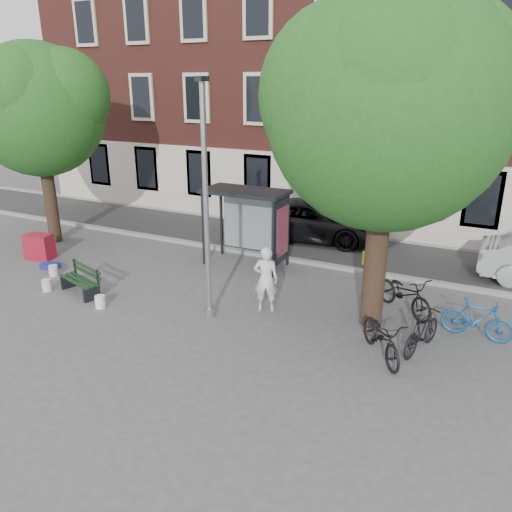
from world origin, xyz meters
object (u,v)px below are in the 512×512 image
Objects in this scene: bench at (81,281)px; bike_b at (477,319)px; bike_d at (422,331)px; notice_sign at (367,269)px; bike_a at (404,293)px; painter at (266,279)px; red_stand at (39,247)px; car_dark at (312,220)px; bus_shelter at (257,211)px; bike_c at (382,337)px; lamppost at (206,216)px.

bike_b reaches higher than bench.
bike_d is 1.01× the size of notice_sign.
painter is at bearing 152.86° from bike_a.
bike_a is 2.32× the size of red_stand.
painter is 2.75m from notice_sign.
bench is at bearing 106.61° from bike_b.
red_stand is at bearing 123.33° from car_dark.
notice_sign is (4.23, -1.82, -0.73)m from bus_shelter.
bike_b is (10.71, 2.29, 0.13)m from bench.
bike_b is 2.71m from bike_c.
bus_shelter is 7.08m from bike_d.
notice_sign is at bearing -26.75° from bike_d.
car_dark reaches higher than bench.
car_dark is at bearing 90.18° from lamppost.
bike_b is at bearing -115.00° from bike_d.
bike_c is 1.04m from bike_d.
bike_b is 8.83m from car_dark.
painter is 1.09× the size of bench.
bus_shelter is 3.17× the size of red_stand.
bike_d is 13.23m from red_stand.
bike_d is 1.90× the size of red_stand.
notice_sign is at bearing -172.21° from painter.
lamppost is 5.15m from bike_c.
lamppost is 3.59× the size of notice_sign.
painter is at bearing 31.99° from bench.
lamppost is at bearing -159.55° from notice_sign.
bike_a is at bearing -16.21° from bus_shelter.
bus_shelter reaches higher than bike_b.
bike_b is at bearing -72.51° from bike_a.
car_dark is (0.58, 3.72, -1.15)m from bus_shelter.
red_stand is (-3.61, 1.64, 0.07)m from bench.
bus_shelter is at bearing 21.72° from red_stand.
car_dark reaches higher than bike_d.
lamppost reaches higher than bike_a.
notice_sign is (-2.88, 0.41, 0.69)m from bike_b.
bike_c is 2.65m from notice_sign.
painter is 4.23m from bike_d.
red_stand is 11.51m from notice_sign.
car_dark is at bearing 81.09° from bus_shelter.
lamppost is at bearing 173.28° from car_dark.
bench is 10.95m from bike_b.
car_dark is at bearing 52.21° from bike_b.
notice_sign is at bearing 76.44° from bike_c.
bike_d is (4.20, -0.37, -0.41)m from painter.
painter is at bearing -59.79° from bus_shelter.
painter is at bearing 126.07° from bike_c.
car_dark is at bearing 80.48° from bench.
notice_sign reaches higher than car_dark.
bus_shelter is 1.69× the size of bench.
bike_b is (1.89, -0.70, -0.04)m from bike_a.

